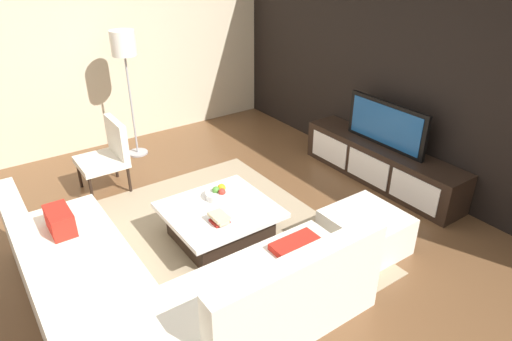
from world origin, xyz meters
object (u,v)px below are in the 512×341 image
object	(u,v)px
television	(386,125)
ottoman	(365,232)
accent_chair_near	(108,152)
floor_lamp	(124,51)
fruit_bowl	(219,193)
book_stack	(219,218)
media_console	(380,164)
coffee_table	(220,223)
sectional_couch	(157,291)

from	to	relation	value
television	ottoman	distance (m)	1.59
ottoman	accent_chair_near	bearing A→B (deg)	-148.50
ottoman	floor_lamp	bearing A→B (deg)	-163.47
accent_chair_near	ottoman	size ratio (longest dim) A/B	1.24
floor_lamp	fruit_bowl	world-z (taller)	floor_lamp
book_stack	ottoman	bearing A→B (deg)	58.62
media_console	fruit_bowl	distance (m)	2.22
ottoman	coffee_table	bearing A→B (deg)	-131.32
fruit_bowl	book_stack	world-z (taller)	fruit_bowl
ottoman	book_stack	distance (m)	1.45
coffee_table	fruit_bowl	size ratio (longest dim) A/B	3.76
accent_chair_near	coffee_table	bearing A→B (deg)	18.24
television	floor_lamp	distance (m)	3.45
media_console	accent_chair_near	size ratio (longest dim) A/B	2.58
sectional_couch	floor_lamp	size ratio (longest dim) A/B	1.46
coffee_table	floor_lamp	bearing A→B (deg)	178.11
fruit_bowl	accent_chair_near	bearing A→B (deg)	-157.12
media_console	fruit_bowl	size ratio (longest dim) A/B	8.00
media_console	book_stack	size ratio (longest dim) A/B	10.84
coffee_table	ottoman	distance (m)	1.46
media_console	book_stack	bearing A→B (deg)	-87.26
media_console	television	xyz separation A→B (m)	(0.00, 0.00, 0.53)
sectional_couch	fruit_bowl	bearing A→B (deg)	127.38
ottoman	book_stack	size ratio (longest dim) A/B	3.39
sectional_couch	accent_chair_near	distance (m)	2.39
floor_lamp	fruit_bowl	size ratio (longest dim) A/B	6.19
sectional_couch	coffee_table	world-z (taller)	sectional_couch
media_console	coffee_table	bearing A→B (deg)	-92.49
accent_chair_near	ottoman	distance (m)	3.14
television	fruit_bowl	distance (m)	2.24
media_console	sectional_couch	xyz separation A→B (m)	(0.54, -3.27, 0.03)
media_console	sectional_couch	distance (m)	3.31
media_console	sectional_couch	size ratio (longest dim) A/B	0.88
coffee_table	fruit_bowl	world-z (taller)	fruit_bowl
floor_lamp	book_stack	world-z (taller)	floor_lamp
television	floor_lamp	bearing A→B (deg)	-139.06
media_console	floor_lamp	bearing A→B (deg)	-139.06
television	accent_chair_near	world-z (taller)	television
coffee_table	fruit_bowl	bearing A→B (deg)	150.01
media_console	ottoman	distance (m)	1.48
media_console	fruit_bowl	bearing A→B (deg)	-97.29
accent_chair_near	ottoman	bearing A→B (deg)	32.20
coffee_table	book_stack	distance (m)	0.34
sectional_couch	fruit_bowl	world-z (taller)	sectional_couch
television	sectional_couch	bearing A→B (deg)	-80.62
sectional_couch	book_stack	distance (m)	0.95
fruit_bowl	coffee_table	bearing A→B (deg)	-29.99
sectional_couch	television	bearing A→B (deg)	99.38
accent_chair_near	sectional_couch	bearing A→B (deg)	-9.73
floor_lamp	ottoman	bearing A→B (deg)	16.53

